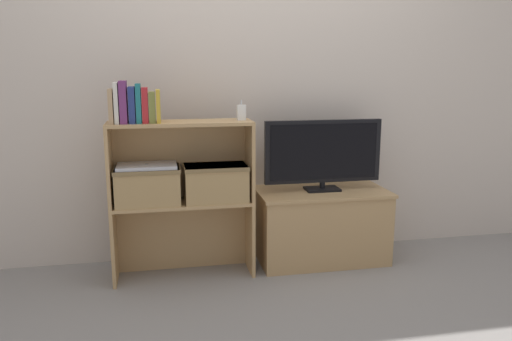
{
  "coord_description": "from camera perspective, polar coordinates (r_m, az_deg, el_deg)",
  "views": [
    {
      "loc": [
        -0.58,
        -2.79,
        1.26
      ],
      "look_at": [
        0.0,
        0.13,
        0.64
      ],
      "focal_mm": 35.0,
      "sensor_mm": 36.0,
      "label": 1
    }
  ],
  "objects": [
    {
      "name": "baby_monitor",
      "position": [
        2.98,
        -1.69,
        6.64
      ],
      "size": [
        0.05,
        0.04,
        0.12
      ],
      "color": "white",
      "rests_on": "bookshelf_upper_tier"
    },
    {
      "name": "book_olive",
      "position": [
        2.91,
        -11.79,
        7.09
      ],
      "size": [
        0.04,
        0.12,
        0.17
      ],
      "color": "olive",
      "rests_on": "bookshelf_upper_tier"
    },
    {
      "name": "storage_basket_right",
      "position": [
        3.01,
        -4.61,
        -1.22
      ],
      "size": [
        0.38,
        0.23,
        0.22
      ],
      "color": "tan",
      "rests_on": "bookshelf_lower_tier"
    },
    {
      "name": "ground_plane",
      "position": [
        3.12,
        0.48,
        -12.13
      ],
      "size": [
        16.0,
        16.0,
        0.0
      ],
      "primitive_type": "plane",
      "color": "gray"
    },
    {
      "name": "tv_stand",
      "position": [
        3.35,
        7.45,
        -6.19
      ],
      "size": [
        0.85,
        0.46,
        0.48
      ],
      "color": "tan",
      "rests_on": "ground_plane"
    },
    {
      "name": "tv",
      "position": [
        3.23,
        7.69,
        2.0
      ],
      "size": [
        0.77,
        0.14,
        0.46
      ],
      "color": "black",
      "rests_on": "tv_stand"
    },
    {
      "name": "bookshelf_upper_tier",
      "position": [
        3.02,
        -8.6,
        2.22
      ],
      "size": [
        0.84,
        0.26,
        0.48
      ],
      "color": "tan",
      "rests_on": "bookshelf_lower_tier"
    },
    {
      "name": "book_teal",
      "position": [
        2.91,
        -13.28,
        7.48
      ],
      "size": [
        0.03,
        0.12,
        0.22
      ],
      "color": "#1E7075",
      "rests_on": "bookshelf_upper_tier"
    },
    {
      "name": "storage_basket_left",
      "position": [
        2.99,
        -12.27,
        -1.53
      ],
      "size": [
        0.38,
        0.23,
        0.22
      ],
      "color": "tan",
      "rests_on": "bookshelf_lower_tier"
    },
    {
      "name": "wall_back",
      "position": [
        3.32,
        -1.16,
        10.65
      ],
      "size": [
        10.0,
        0.05,
        2.4
      ],
      "color": "beige",
      "rests_on": "ground_plane"
    },
    {
      "name": "book_tan",
      "position": [
        2.92,
        -16.2,
        7.07
      ],
      "size": [
        0.02,
        0.16,
        0.19
      ],
      "color": "tan",
      "rests_on": "bookshelf_upper_tier"
    },
    {
      "name": "laptop",
      "position": [
        2.97,
        -12.36,
        0.53
      ],
      "size": [
        0.34,
        0.21,
        0.02
      ],
      "color": "#BCBCC1",
      "rests_on": "storage_basket_left"
    },
    {
      "name": "book_ivory",
      "position": [
        2.91,
        -15.64,
        7.45
      ],
      "size": [
        0.02,
        0.14,
        0.23
      ],
      "color": "silver",
      "rests_on": "bookshelf_upper_tier"
    },
    {
      "name": "book_crimson",
      "position": [
        2.91,
        -12.56,
        7.29
      ],
      "size": [
        0.03,
        0.13,
        0.2
      ],
      "color": "#B22328",
      "rests_on": "bookshelf_upper_tier"
    },
    {
      "name": "book_navy",
      "position": [
        2.91,
        -14.0,
        7.28
      ],
      "size": [
        0.04,
        0.13,
        0.2
      ],
      "color": "navy",
      "rests_on": "bookshelf_upper_tier"
    },
    {
      "name": "book_mustard",
      "position": [
        2.91,
        -11.11,
        7.23
      ],
      "size": [
        0.02,
        0.14,
        0.19
      ],
      "color": "gold",
      "rests_on": "bookshelf_upper_tier"
    },
    {
      "name": "book_plum",
      "position": [
        2.91,
        -14.91,
        7.56
      ],
      "size": [
        0.04,
        0.15,
        0.24
      ],
      "color": "#6B2D66",
      "rests_on": "bookshelf_upper_tier"
    },
    {
      "name": "bookshelf_lower_tier",
      "position": [
        3.14,
        -8.34,
        -6.4
      ],
      "size": [
        0.84,
        0.26,
        0.47
      ],
      "color": "tan",
      "rests_on": "ground_plane"
    }
  ]
}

